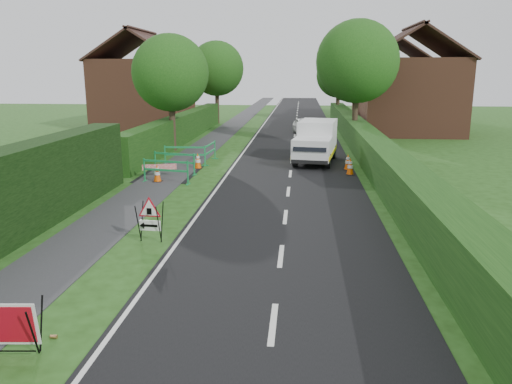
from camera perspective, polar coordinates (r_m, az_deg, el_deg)
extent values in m
plane|color=#204313|center=(12.15, -9.34, -8.60)|extent=(120.00, 120.00, 0.00)
cube|color=black|center=(46.10, 4.61, 7.87)|extent=(6.00, 90.00, 0.02)
cube|color=#2D2D30|center=(46.48, -2.25, 7.95)|extent=(2.00, 90.00, 0.02)
cube|color=#14380F|center=(34.12, -8.40, 5.77)|extent=(1.00, 24.00, 1.80)
cube|color=#14380F|center=(27.49, 12.54, 3.72)|extent=(1.20, 50.00, 1.50)
cube|color=brown|center=(42.91, -12.64, 10.85)|extent=(7.00, 7.00, 5.50)
cube|color=#331E19|center=(43.48, -15.20, 15.81)|extent=(4.00, 7.40, 2.58)
cube|color=#331E19|center=(42.43, -10.57, 16.11)|extent=(4.00, 7.40, 2.58)
cube|color=#331E19|center=(42.99, -13.00, 17.43)|extent=(0.25, 7.40, 0.18)
cube|color=brown|center=(39.74, 17.13, 10.39)|extent=(7.00, 7.00, 5.50)
cube|color=#331E19|center=(39.44, 14.94, 16.11)|extent=(4.00, 7.40, 2.58)
cube|color=#331E19|center=(40.15, 20.06, 15.70)|extent=(4.00, 7.40, 2.58)
cube|color=#331E19|center=(39.83, 17.64, 17.49)|extent=(0.25, 7.40, 0.18)
cube|color=brown|center=(53.68, 15.15, 11.19)|extent=(7.00, 7.00, 5.50)
cube|color=#331E19|center=(53.42, 13.50, 15.41)|extent=(4.00, 7.40, 2.58)
cube|color=#331E19|center=(54.01, 17.30, 15.15)|extent=(4.00, 7.40, 2.58)
cube|color=#331E19|center=(53.74, 15.49, 16.45)|extent=(0.25, 7.40, 0.18)
cylinder|color=#2D2116|center=(30.02, -9.51, 7.20)|extent=(0.36, 0.36, 2.62)
sphere|color=#194713|center=(29.84, -9.75, 13.28)|extent=(4.40, 4.40, 4.40)
cylinder|color=#2D2116|center=(33.20, 11.22, 8.03)|extent=(0.36, 0.36, 2.97)
sphere|color=#194713|center=(33.06, 11.52, 14.41)|extent=(5.20, 5.20, 5.20)
cylinder|color=#2D2116|center=(45.61, -4.45, 9.57)|extent=(0.36, 0.36, 2.80)
sphere|color=#194713|center=(45.51, -4.53, 13.90)|extent=(4.80, 4.80, 4.80)
cylinder|color=#2D2116|center=(49.11, 9.30, 9.51)|extent=(0.36, 0.36, 2.45)
sphere|color=#194713|center=(49.00, 9.44, 13.03)|extent=(4.20, 4.20, 4.20)
cylinder|color=black|center=(9.06, -24.17, -14.50)|extent=(0.06, 0.32, 0.89)
cylinder|color=black|center=(9.32, -23.33, -13.59)|extent=(0.06, 0.32, 0.89)
cylinder|color=black|center=(9.40, -27.01, -15.89)|extent=(1.09, 0.12, 0.02)
cube|color=white|center=(9.35, -26.81, -13.34)|extent=(1.10, 0.22, 0.78)
cube|color=#AE0C1A|center=(9.34, -26.85, -13.38)|extent=(1.00, 0.20, 0.68)
cylinder|color=black|center=(13.85, -13.31, -3.55)|extent=(0.05, 0.33, 1.08)
cylinder|color=black|center=(14.09, -12.90, -3.23)|extent=(0.05, 0.33, 1.08)
cylinder|color=black|center=(13.65, -11.06, -3.69)|extent=(0.05, 0.33, 1.08)
cylinder|color=black|center=(13.89, -10.68, -3.37)|extent=(0.05, 0.33, 1.08)
cube|color=white|center=(13.87, -12.01, -3.77)|extent=(0.60, 0.06, 0.29)
cube|color=black|center=(13.86, -12.03, -3.79)|extent=(0.42, 0.04, 0.07)
cone|color=black|center=(13.94, -12.92, -3.73)|extent=(0.15, 0.18, 0.17)
cube|color=black|center=(13.74, -12.12, -2.18)|extent=(0.14, 0.02, 0.17)
cube|color=silver|center=(26.48, 7.05, 6.28)|extent=(2.18, 3.10, 1.72)
cube|color=silver|center=(24.38, 6.43, 4.88)|extent=(2.03, 2.09, 1.05)
cube|color=black|center=(23.47, 6.17, 5.19)|extent=(1.58, 0.43, 0.48)
cube|color=#FFED0D|center=(25.87, 4.80, 4.64)|extent=(0.66, 4.36, 0.21)
cube|color=#FFED0D|center=(25.66, 8.79, 4.46)|extent=(0.66, 4.36, 0.21)
cube|color=black|center=(23.59, 6.13, 3.44)|extent=(1.74, 0.36, 0.18)
cylinder|color=black|center=(24.53, 4.52, 3.69)|extent=(0.32, 0.74, 0.71)
cylinder|color=black|center=(24.34, 8.26, 3.51)|extent=(0.32, 0.74, 0.71)
cylinder|color=black|center=(27.33, 5.48, 4.69)|extent=(0.32, 0.74, 0.71)
cylinder|color=black|center=(27.16, 8.84, 4.53)|extent=(0.32, 0.74, 0.71)
cube|color=black|center=(23.01, 10.69, 1.99)|extent=(0.38, 0.38, 0.04)
cone|color=#EB5407|center=(22.94, 10.73, 2.95)|extent=(0.32, 0.32, 0.75)
cylinder|color=white|center=(22.94, 10.72, 2.86)|extent=(0.25, 0.25, 0.14)
cylinder|color=white|center=(22.91, 10.74, 3.32)|extent=(0.17, 0.17, 0.10)
cube|color=black|center=(24.16, 10.42, 2.55)|extent=(0.38, 0.38, 0.04)
cone|color=#EB5407|center=(24.09, 10.46, 3.47)|extent=(0.32, 0.32, 0.75)
cylinder|color=white|center=(24.10, 10.46, 3.38)|extent=(0.25, 0.25, 0.14)
cylinder|color=white|center=(24.07, 10.48, 3.82)|extent=(0.17, 0.17, 0.10)
cube|color=black|center=(27.86, 8.52, 4.07)|extent=(0.38, 0.38, 0.04)
cone|color=#EB5407|center=(27.80, 8.55, 4.87)|extent=(0.32, 0.32, 0.75)
cylinder|color=white|center=(27.81, 8.55, 4.80)|extent=(0.25, 0.25, 0.14)
cylinder|color=white|center=(27.78, 8.56, 5.18)|extent=(0.17, 0.17, 0.10)
cube|color=black|center=(21.56, -11.19, 1.19)|extent=(0.38, 0.38, 0.04)
cone|color=#EB5407|center=(21.48, -11.24, 2.22)|extent=(0.32, 0.32, 0.75)
cylinder|color=white|center=(21.49, -11.23, 2.12)|extent=(0.25, 0.25, 0.14)
cylinder|color=white|center=(21.46, -11.25, 2.61)|extent=(0.17, 0.17, 0.10)
cube|color=black|center=(24.24, -6.64, 2.71)|extent=(0.38, 0.38, 0.04)
cone|color=#EB5407|center=(24.17, -6.67, 3.63)|extent=(0.32, 0.32, 0.75)
cylinder|color=white|center=(24.17, -6.67, 3.55)|extent=(0.25, 0.25, 0.14)
cylinder|color=white|center=(24.14, -6.68, 3.98)|extent=(0.17, 0.17, 0.10)
cube|color=#188744|center=(21.65, -12.64, 2.47)|extent=(0.06, 0.06, 1.00)
cube|color=#188744|center=(20.75, -7.81, 2.20)|extent=(0.06, 0.06, 1.00)
cube|color=#188744|center=(21.11, -10.32, 3.46)|extent=(1.97, 0.46, 0.08)
cube|color=#188744|center=(21.17, -10.28, 2.47)|extent=(1.97, 0.46, 0.08)
cube|color=#188744|center=(21.75, -12.57, 1.23)|extent=(0.13, 0.35, 0.04)
cube|color=#188744|center=(20.85, -7.77, 0.90)|extent=(0.13, 0.35, 0.04)
cube|color=#188744|center=(23.56, -11.45, 3.41)|extent=(0.06, 0.06, 1.00)
cube|color=#188744|center=(22.60, -7.09, 3.15)|extent=(0.06, 0.06, 1.00)
cube|color=#188744|center=(22.99, -9.35, 4.31)|extent=(1.95, 0.55, 0.08)
cube|color=#188744|center=(23.05, -9.32, 3.41)|extent=(1.95, 0.55, 0.08)
cube|color=#188744|center=(23.64, -11.39, 2.26)|extent=(0.15, 0.35, 0.04)
cube|color=#188744|center=(22.69, -7.05, 1.96)|extent=(0.15, 0.35, 0.04)
cube|color=#188744|center=(25.25, -10.36, 4.13)|extent=(0.05, 0.05, 1.00)
cube|color=#188744|center=(24.85, -5.87, 4.13)|extent=(0.05, 0.05, 1.00)
cube|color=#188744|center=(24.97, -8.16, 5.08)|extent=(2.00, 0.11, 0.08)
cube|color=#188744|center=(25.03, -8.14, 4.24)|extent=(2.00, 0.11, 0.08)
cube|color=#188744|center=(25.33, -10.32, 3.06)|extent=(0.07, 0.35, 0.04)
cube|color=#188744|center=(24.94, -5.84, 3.04)|extent=(0.07, 0.35, 0.04)
cube|color=#188744|center=(24.90, -5.84, 4.15)|extent=(0.05, 0.05, 1.00)
cube|color=#188744|center=(26.81, -4.72, 4.84)|extent=(0.05, 0.05, 1.00)
cube|color=#188744|center=(25.79, -5.28, 5.43)|extent=(0.20, 2.00, 0.08)
cube|color=#188744|center=(25.84, -5.26, 4.62)|extent=(0.20, 2.00, 0.08)
cube|color=#188744|center=(24.98, -5.82, 3.06)|extent=(0.35, 0.09, 0.04)
cube|color=#188744|center=(26.88, -4.70, 3.83)|extent=(0.35, 0.09, 0.04)
cube|color=red|center=(22.59, -10.93, 1.71)|extent=(1.45, 0.45, 0.25)
cylinder|color=#BF7F4C|center=(9.76, -22.09, -15.25)|extent=(0.12, 0.07, 0.07)
imported|color=silver|center=(37.93, 5.49, 7.53)|extent=(1.94, 3.69, 1.20)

